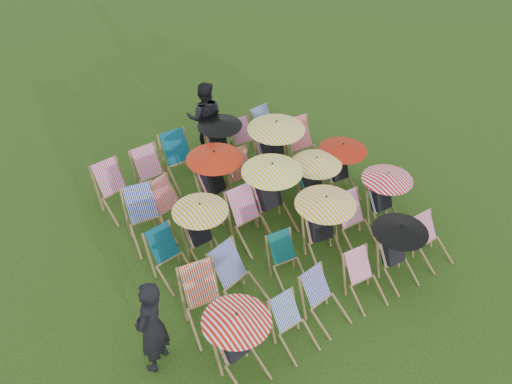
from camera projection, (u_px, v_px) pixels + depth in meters
ground at (264, 234)px, 11.11m from camera, size 100.00×100.00×0.00m
deckchair_0 at (239, 344)px, 8.37m from camera, size 1.03×1.10×1.22m
deckchair_1 at (294, 326)px, 8.90m from camera, size 0.56×0.77×0.83m
deckchair_2 at (325, 300)px, 9.27m from camera, size 0.65×0.85×0.86m
deckchair_3 at (365, 280)px, 9.64m from camera, size 0.63×0.82×0.83m
deckchair_4 at (398, 252)px, 9.88m from camera, size 0.97×1.01×1.15m
deckchair_5 at (432, 241)px, 10.37m from camera, size 0.56×0.77×0.82m
deckchair_6 at (206, 303)px, 9.13m from camera, size 0.83×1.04×1.02m
deckchair_7 at (240, 279)px, 9.53m from camera, size 0.84×1.04×1.01m
deckchair_8 at (288, 261)px, 9.98m from camera, size 0.64×0.82×0.82m
deckchair_9 at (324, 227)px, 10.25m from camera, size 1.10×1.18×1.31m
deckchair_10 at (357, 223)px, 10.66m from camera, size 0.68×0.90×0.94m
deckchair_11 at (386, 198)px, 10.99m from camera, size 0.98×1.02×1.16m
deckchair_12 at (171, 258)px, 9.98m from camera, size 0.67×0.88×0.91m
deckchair_13 at (202, 231)px, 10.24m from camera, size 1.01×1.05×1.20m
deckchair_14 at (251, 219)px, 10.69m from camera, size 0.67×0.93×0.99m
deckchair_15 at (273, 195)px, 10.89m from camera, size 1.16×1.21×1.38m
deckchair_16 at (317, 183)px, 11.32m from camera, size 1.01×1.09×1.20m
deckchair_17 at (342, 169)px, 11.71m from camera, size 0.99×1.04×1.17m
deckchair_18 at (146, 219)px, 10.68m from camera, size 0.82×1.03×1.02m
deckchair_19 at (172, 208)px, 10.99m from camera, size 0.78×0.97×0.95m
deckchair_20 at (217, 180)px, 11.29m from camera, size 1.11×1.20×1.32m
deckchair_21 at (243, 178)px, 11.71m from camera, size 0.75×0.95×0.95m
deckchair_22 at (277, 152)px, 11.95m from camera, size 1.20×1.25×1.42m
deckchair_23 at (305, 147)px, 12.50m from camera, size 0.77×1.00×1.03m
deckchair_24 at (117, 191)px, 11.36m from camera, size 0.70×0.94×0.98m
deckchair_25 at (154, 175)px, 11.76m from camera, size 0.65×0.90×0.96m
deckchair_26 at (182, 161)px, 12.10m from camera, size 0.74×0.99×1.03m
deckchair_27 at (221, 143)px, 12.44m from camera, size 0.97×1.03×1.15m
deckchair_28 at (246, 141)px, 12.84m from camera, size 0.62×0.81×0.83m
deckchair_29 at (269, 129)px, 13.20m from camera, size 0.62×0.83×0.86m
person_left at (152, 327)px, 8.32m from camera, size 0.77×0.72×1.76m
person_rear at (205, 118)px, 12.78m from camera, size 1.05×1.00×1.72m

